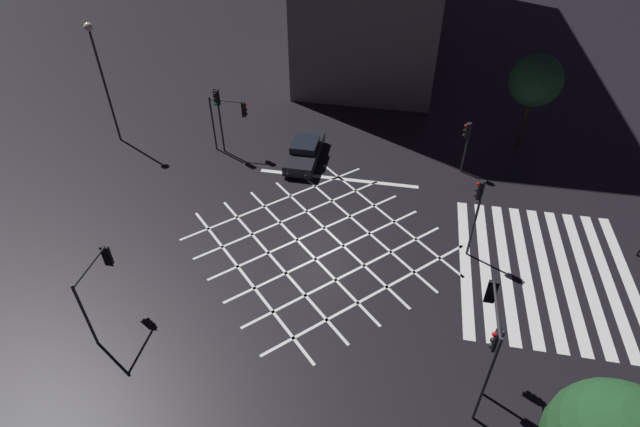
# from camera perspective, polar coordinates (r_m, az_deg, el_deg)

# --- Properties ---
(ground_plane) EXTENTS (200.00, 200.00, 0.00)m
(ground_plane) POSITION_cam_1_polar(r_m,az_deg,el_deg) (24.57, 0.00, -3.38)
(ground_plane) COLOR black
(road_markings) EXTENTS (13.86, 21.36, 0.01)m
(road_markings) POSITION_cam_1_polar(r_m,az_deg,el_deg) (24.78, 16.16, -4.88)
(road_markings) COLOR silver
(road_markings) RESTS_ON ground_plane
(traffic_light_median_south) EXTENTS (0.36, 0.39, 4.29)m
(traffic_light_median_south) POSITION_cam_1_polar(r_m,az_deg,el_deg) (23.09, 17.54, 1.11)
(traffic_light_median_south) COLOR #2D2D30
(traffic_light_median_south) RESTS_ON ground_plane
(traffic_light_se_cross) EXTENTS (0.36, 0.39, 3.21)m
(traffic_light_se_cross) POSITION_cam_1_polar(r_m,az_deg,el_deg) (29.47, 16.38, 8.36)
(traffic_light_se_cross) COLOR #2D2D30
(traffic_light_se_cross) RESTS_ON ground_plane
(traffic_light_sw_main) EXTENTS (2.70, 0.36, 4.49)m
(traffic_light_sw_main) POSITION_cam_1_polar(r_m,az_deg,el_deg) (17.73, 18.84, -12.29)
(traffic_light_sw_main) COLOR #2D2D30
(traffic_light_sw_main) RESTS_ON ground_plane
(traffic_light_nw_main) EXTENTS (2.45, 0.36, 3.38)m
(traffic_light_nw_main) POSITION_cam_1_polar(r_m,az_deg,el_deg) (21.33, -24.03, -6.58)
(traffic_light_nw_main) COLOR #2D2D30
(traffic_light_nw_main) RESTS_ON ground_plane
(traffic_light_ne_main) EXTENTS (0.39, 0.36, 4.16)m
(traffic_light_ne_main) POSITION_cam_1_polar(r_m,az_deg,el_deg) (30.47, -11.58, 11.68)
(traffic_light_ne_main) COLOR #2D2D30
(traffic_light_ne_main) RESTS_ON ground_plane
(traffic_light_sw_cross) EXTENTS (0.36, 0.39, 3.57)m
(traffic_light_sw_cross) POSITION_cam_1_polar(r_m,az_deg,el_deg) (18.17, 19.28, -14.56)
(traffic_light_sw_cross) COLOR #2D2D30
(traffic_light_sw_cross) RESTS_ON ground_plane
(traffic_light_ne_cross) EXTENTS (0.36, 2.33, 3.55)m
(traffic_light_ne_cross) POSITION_cam_1_polar(r_m,az_deg,el_deg) (30.59, -10.14, 11.20)
(traffic_light_ne_cross) COLOR #2D2D30
(traffic_light_ne_cross) RESTS_ON ground_plane
(street_lamp_east) EXTENTS (0.48, 0.48, 7.46)m
(street_lamp_east) POSITION_cam_1_polar(r_m,az_deg,el_deg) (32.93, -23.99, 15.53)
(street_lamp_east) COLOR #2D2D30
(street_lamp_east) RESTS_ON ground_plane
(street_tree_near) EXTENTS (3.06, 3.06, 5.82)m
(street_tree_near) POSITION_cam_1_polar(r_m,az_deg,el_deg) (32.70, 23.46, 13.75)
(street_tree_near) COLOR #38281C
(street_tree_near) RESTS_ON ground_plane
(waiting_car) EXTENTS (4.53, 1.71, 1.22)m
(waiting_car) POSITION_cam_1_polar(r_m,az_deg,el_deg) (30.30, -1.75, 7.12)
(waiting_car) COLOR black
(waiting_car) RESTS_ON ground_plane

